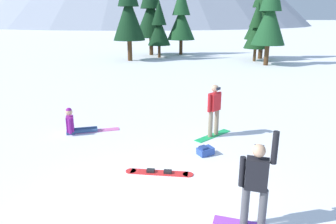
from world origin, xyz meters
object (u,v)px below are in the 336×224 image
at_px(pine_tree_slender, 159,26).
at_px(pine_tree_leaning, 257,29).
at_px(pine_tree_twin, 270,14).
at_px(snowboarder_background, 76,124).
at_px(snowboarder_foreground, 256,184).
at_px(loose_snowboard_near_left, 159,172).
at_px(pine_tree_young, 151,11).
at_px(pine_tree_broad, 181,17).
at_px(snowboarder_midground, 214,109).
at_px(pine_tree_tall, 264,10).
at_px(backpack_blue, 205,151).
at_px(pine_tree_short, 128,9).

bearing_deg(pine_tree_slender, pine_tree_leaning, -12.50).
bearing_deg(pine_tree_twin, snowboarder_background, -121.07).
bearing_deg(snowboarder_foreground, loose_snowboard_near_left, 134.86).
bearing_deg(pine_tree_young, pine_tree_broad, 9.05).
bearing_deg(pine_tree_leaning, snowboarder_midground, -104.29).
xyz_separation_m(pine_tree_twin, pine_tree_young, (-10.39, 6.57, 0.36)).
distance_m(snowboarder_midground, snowboarder_background, 4.74).
height_order(pine_tree_slender, pine_tree_tall, pine_tree_tall).
height_order(snowboarder_background, pine_tree_twin, pine_tree_twin).
relative_size(snowboarder_foreground, pine_tree_slender, 0.36).
relative_size(snowboarder_midground, pine_tree_young, 0.22).
bearing_deg(loose_snowboard_near_left, snowboarder_foreground, -45.14).
bearing_deg(backpack_blue, snowboarder_foreground, -76.50).
relative_size(pine_tree_slender, pine_tree_young, 0.67).
height_order(snowboarder_foreground, pine_tree_tall, pine_tree_tall).
height_order(loose_snowboard_near_left, pine_tree_short, pine_tree_short).
relative_size(snowboarder_background, pine_tree_leaning, 0.35).
distance_m(backpack_blue, pine_tree_short, 21.39).
distance_m(loose_snowboard_near_left, pine_tree_broad, 26.70).
distance_m(snowboarder_foreground, pine_tree_tall, 26.39).
relative_size(pine_tree_leaning, pine_tree_tall, 0.63).
distance_m(snowboarder_foreground, pine_tree_young, 28.69).
bearing_deg(snowboarder_background, pine_tree_leaning, 63.42).
xyz_separation_m(pine_tree_short, pine_tree_tall, (12.13, 2.36, -0.03)).
height_order(pine_tree_tall, pine_tree_twin, pine_tree_tall).
bearing_deg(pine_tree_slender, backpack_blue, -80.75).
distance_m(pine_tree_twin, pine_tree_young, 12.30).
relative_size(snowboarder_midground, backpack_blue, 3.18).
xyz_separation_m(pine_tree_leaning, pine_tree_short, (-11.25, -0.52, 1.68)).
bearing_deg(pine_tree_leaning, snowboarder_foreground, -100.45).
relative_size(loose_snowboard_near_left, pine_tree_tall, 0.22).
bearing_deg(pine_tree_young, loose_snowboard_near_left, -82.28).
xyz_separation_m(snowboarder_background, pine_tree_slender, (0.72, 21.03, 2.65)).
bearing_deg(snowboarder_background, pine_tree_slender, 88.05).
xyz_separation_m(backpack_blue, pine_tree_tall, (6.03, 22.38, 4.35)).
distance_m(snowboarder_midground, pine_tree_tall, 21.91).
bearing_deg(pine_tree_young, pine_tree_slender, -64.12).
distance_m(snowboarder_foreground, pine_tree_broad, 28.68).
height_order(snowboarder_background, pine_tree_leaning, pine_tree_leaning).
xyz_separation_m(snowboarder_foreground, pine_tree_short, (-6.87, 23.26, 3.58)).
bearing_deg(backpack_blue, pine_tree_short, 106.92).
distance_m(snowboarder_background, pine_tree_tall, 23.73).
distance_m(pine_tree_short, pine_tree_twin, 11.90).
bearing_deg(snowboarder_midground, pine_tree_broad, 94.76).
bearing_deg(snowboarder_foreground, pine_tree_broad, 94.88).
relative_size(pine_tree_broad, pine_tree_twin, 0.93).
relative_size(pine_tree_tall, pine_tree_twin, 1.09).
xyz_separation_m(snowboarder_background, pine_tree_short, (-1.71, 18.55, 4.20)).
distance_m(snowboarder_midground, pine_tree_twin, 17.72).
bearing_deg(snowboarder_background, pine_tree_short, 95.26).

